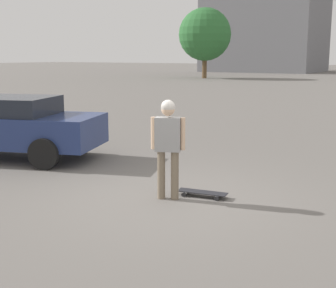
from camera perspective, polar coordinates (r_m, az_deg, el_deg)
The scene contains 5 objects.
ground_plane at distance 7.84m, azimuth 0.00°, elevation -6.68°, with size 220.00×220.00×0.00m, color slate.
person at distance 7.60m, azimuth 0.00°, elevation 0.57°, with size 0.34×0.53×1.65m.
skateboard at distance 7.94m, azimuth 4.20°, elevation -5.94°, with size 0.38×0.87×0.09m.
car_parked_near at distance 11.35m, azimuth -18.93°, elevation 2.13°, with size 3.00×4.62×1.42m.
tree_distant at distance 48.48m, azimuth 4.52°, elevation 13.18°, with size 5.28×5.28×7.03m.
Camera 1 is at (6.40, 3.87, 2.36)m, focal length 50.00 mm.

